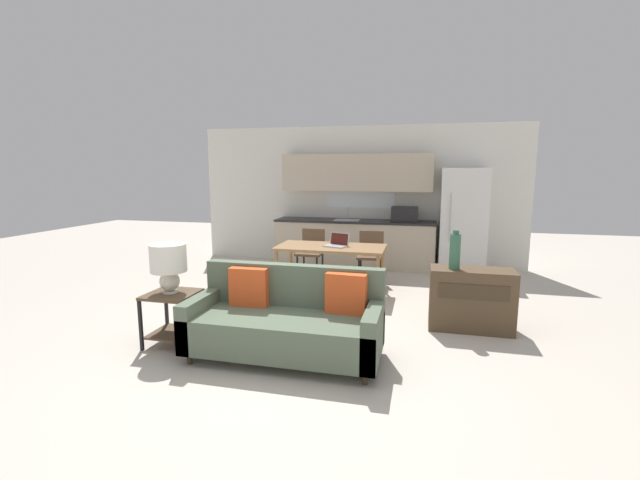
% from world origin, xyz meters
% --- Properties ---
extents(ground_plane, '(20.00, 20.00, 0.00)m').
position_xyz_m(ground_plane, '(0.00, 0.00, 0.00)').
color(ground_plane, beige).
extents(wall_back, '(6.40, 0.07, 2.70)m').
position_xyz_m(wall_back, '(0.00, 4.63, 1.35)').
color(wall_back, silver).
rests_on(wall_back, ground_plane).
extents(kitchen_counter, '(3.06, 0.65, 2.15)m').
position_xyz_m(kitchen_counter, '(0.02, 4.33, 0.84)').
color(kitchen_counter, beige).
rests_on(kitchen_counter, ground_plane).
extents(refrigerator, '(0.79, 0.77, 1.89)m').
position_xyz_m(refrigerator, '(1.97, 4.21, 0.94)').
color(refrigerator, white).
rests_on(refrigerator, ground_plane).
extents(dining_table, '(1.60, 0.80, 0.72)m').
position_xyz_m(dining_table, '(-0.03, 2.34, 0.66)').
color(dining_table, olive).
rests_on(dining_table, ground_plane).
extents(couch, '(1.89, 0.80, 0.88)m').
position_xyz_m(couch, '(0.01, 0.07, 0.35)').
color(couch, '#3D2D1E').
rests_on(couch, ground_plane).
extents(side_table, '(0.50, 0.50, 0.56)m').
position_xyz_m(side_table, '(-1.25, 0.06, 0.38)').
color(side_table, brown).
rests_on(side_table, ground_plane).
extents(table_lamp, '(0.37, 0.37, 0.52)m').
position_xyz_m(table_lamp, '(-1.27, 0.07, 0.89)').
color(table_lamp, silver).
rests_on(table_lamp, side_table).
extents(credenza, '(0.94, 0.43, 0.72)m').
position_xyz_m(credenza, '(1.87, 1.28, 0.36)').
color(credenza, brown).
rests_on(credenza, ground_plane).
extents(vase, '(0.12, 0.12, 0.45)m').
position_xyz_m(vase, '(1.66, 1.23, 0.93)').
color(vase, '#336047').
rests_on(vase, credenza).
extents(dining_chair_far_left, '(0.44, 0.44, 0.86)m').
position_xyz_m(dining_chair_far_left, '(-0.54, 3.10, 0.50)').
color(dining_chair_far_left, brown).
rests_on(dining_chair_far_left, ground_plane).
extents(dining_chair_far_right, '(0.44, 0.44, 0.86)m').
position_xyz_m(dining_chair_far_right, '(0.47, 3.06, 0.50)').
color(dining_chair_far_right, brown).
rests_on(dining_chair_far_right, ground_plane).
extents(laptop, '(0.39, 0.35, 0.20)m').
position_xyz_m(laptop, '(0.06, 2.36, 0.77)').
color(laptop, '#B7BABC').
rests_on(laptop, dining_table).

